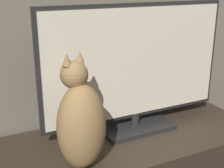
{
  "coord_description": "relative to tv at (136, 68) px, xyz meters",
  "views": [
    {
      "loc": [
        -0.64,
        -0.24,
        1.2
      ],
      "look_at": [
        -0.09,
        0.88,
        0.78
      ],
      "focal_mm": 50.0,
      "sensor_mm": 36.0,
      "label": 1
    }
  ],
  "objects": [
    {
      "name": "cat",
      "position": [
        -0.36,
        -0.2,
        -0.12
      ],
      "size": [
        0.25,
        0.31,
        0.46
      ],
      "rotation": [
        0.0,
        0.0,
        0.31
      ],
      "color": "#997547",
      "rests_on": "tv_stand"
    },
    {
      "name": "tv",
      "position": [
        0.0,
        0.0,
        0.0
      ],
      "size": [
        0.94,
        0.22,
        0.61
      ],
      "color": "black",
      "rests_on": "tv_stand"
    }
  ]
}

